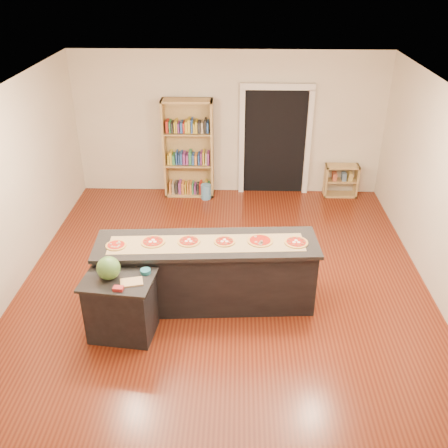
{
  "coord_description": "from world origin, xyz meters",
  "views": [
    {
      "loc": [
        0.19,
        -5.91,
        4.35
      ],
      "look_at": [
        0.0,
        0.2,
        1.0
      ],
      "focal_mm": 40.0,
      "sensor_mm": 36.0,
      "label": 1
    }
  ],
  "objects_px": {
    "kitchen_island": "(207,273)",
    "side_counter": "(121,306)",
    "watermelon": "(109,268)",
    "waste_bin": "(206,192)",
    "low_shelf": "(341,180)",
    "bookshelf": "(188,149)"
  },
  "relations": [
    {
      "from": "side_counter",
      "to": "low_shelf",
      "type": "height_order",
      "value": "side_counter"
    },
    {
      "from": "bookshelf",
      "to": "low_shelf",
      "type": "bearing_deg",
      "value": 0.61
    },
    {
      "from": "side_counter",
      "to": "bookshelf",
      "type": "relative_size",
      "value": 0.45
    },
    {
      "from": "side_counter",
      "to": "low_shelf",
      "type": "distance_m",
      "value": 5.53
    },
    {
      "from": "side_counter",
      "to": "waste_bin",
      "type": "relative_size",
      "value": 2.9
    },
    {
      "from": "kitchen_island",
      "to": "side_counter",
      "type": "bearing_deg",
      "value": -150.32
    },
    {
      "from": "waste_bin",
      "to": "watermelon",
      "type": "relative_size",
      "value": 1.03
    },
    {
      "from": "low_shelf",
      "to": "waste_bin",
      "type": "distance_m",
      "value": 2.71
    },
    {
      "from": "kitchen_island",
      "to": "bookshelf",
      "type": "bearing_deg",
      "value": 95.58
    },
    {
      "from": "side_counter",
      "to": "watermelon",
      "type": "distance_m",
      "value": 0.58
    },
    {
      "from": "side_counter",
      "to": "low_shelf",
      "type": "bearing_deg",
      "value": 57.14
    },
    {
      "from": "kitchen_island",
      "to": "side_counter",
      "type": "relative_size",
      "value": 3.43
    },
    {
      "from": "watermelon",
      "to": "low_shelf",
      "type": "bearing_deg",
      "value": 49.71
    },
    {
      "from": "kitchen_island",
      "to": "low_shelf",
      "type": "distance_m",
      "value": 4.35
    },
    {
      "from": "bookshelf",
      "to": "waste_bin",
      "type": "bearing_deg",
      "value": -29.32
    },
    {
      "from": "watermelon",
      "to": "waste_bin",
      "type": "bearing_deg",
      "value": 77.24
    },
    {
      "from": "side_counter",
      "to": "bookshelf",
      "type": "xyz_separation_m",
      "value": [
        0.47,
        4.24,
        0.54
      ]
    },
    {
      "from": "waste_bin",
      "to": "side_counter",
      "type": "bearing_deg",
      "value": -101.37
    },
    {
      "from": "low_shelf",
      "to": "waste_bin",
      "type": "xyz_separation_m",
      "value": [
        -2.69,
        -0.22,
        -0.18
      ]
    },
    {
      "from": "kitchen_island",
      "to": "watermelon",
      "type": "distance_m",
      "value": 1.42
    },
    {
      "from": "low_shelf",
      "to": "waste_bin",
      "type": "bearing_deg",
      "value": -175.23
    },
    {
      "from": "side_counter",
      "to": "bookshelf",
      "type": "height_order",
      "value": "bookshelf"
    }
  ]
}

